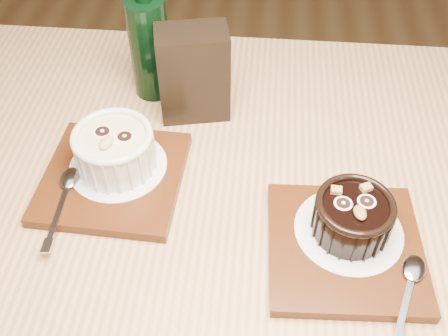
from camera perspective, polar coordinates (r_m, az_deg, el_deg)
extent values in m
cube|color=#966B41|center=(0.68, 0.59, -6.16)|extent=(1.21, 0.81, 0.04)
cylinder|color=#966B41|center=(1.33, -22.60, -1.50)|extent=(0.06, 0.06, 0.71)
cube|color=#47200B|center=(0.71, -11.96, -1.03)|extent=(0.19, 0.19, 0.01)
cylinder|color=silver|center=(0.71, -11.43, 0.25)|extent=(0.13, 0.13, 0.00)
cylinder|color=silver|center=(0.69, -11.76, 1.77)|extent=(0.10, 0.10, 0.05)
cylinder|color=#D4C481|center=(0.68, -12.07, 3.24)|extent=(0.08, 0.08, 0.00)
torus|color=silver|center=(0.68, -12.12, 3.45)|extent=(0.10, 0.10, 0.01)
cylinder|color=black|center=(0.68, -13.11, 3.93)|extent=(0.02, 0.02, 0.00)
cylinder|color=black|center=(0.67, -10.78, 3.42)|extent=(0.02, 0.02, 0.00)
ellipsoid|color=tan|center=(0.66, -12.72, 2.72)|extent=(0.02, 0.03, 0.01)
cube|color=#47200B|center=(0.64, 13.01, -8.43)|extent=(0.19, 0.19, 0.01)
cylinder|color=silver|center=(0.65, 13.40, -6.61)|extent=(0.13, 0.13, 0.00)
cylinder|color=black|center=(0.63, 13.77, -5.32)|extent=(0.09, 0.09, 0.05)
cylinder|color=black|center=(0.61, 14.13, -4.07)|extent=(0.08, 0.08, 0.00)
torus|color=black|center=(0.61, 14.19, -3.87)|extent=(0.09, 0.09, 0.01)
cylinder|color=black|center=(0.61, 12.86, -3.74)|extent=(0.02, 0.02, 0.00)
cylinder|color=black|center=(0.62, 15.29, -3.48)|extent=(0.02, 0.02, 0.00)
ellipsoid|color=brown|center=(0.60, 14.59, -4.73)|extent=(0.02, 0.02, 0.01)
cube|color=olive|center=(0.62, 12.13, -2.37)|extent=(0.01, 0.01, 0.01)
cube|color=olive|center=(0.63, 15.21, -2.08)|extent=(0.02, 0.01, 0.01)
cube|color=black|center=(0.76, -3.35, 10.20)|extent=(0.11, 0.08, 0.14)
cylinder|color=black|center=(0.80, -8.08, 12.76)|extent=(0.06, 0.06, 0.16)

